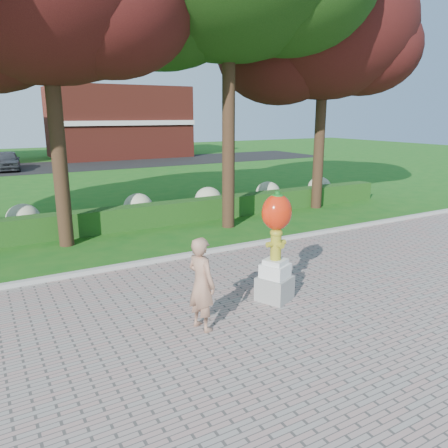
# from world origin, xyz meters

# --- Properties ---
(ground) EXTENTS (100.00, 100.00, 0.00)m
(ground) POSITION_xyz_m (0.00, 0.00, 0.00)
(ground) COLOR #165615
(ground) RESTS_ON ground
(walkway) EXTENTS (40.00, 14.00, 0.04)m
(walkway) POSITION_xyz_m (0.00, -4.00, 0.02)
(walkway) COLOR gray
(walkway) RESTS_ON ground
(curb) EXTENTS (40.00, 0.18, 0.15)m
(curb) POSITION_xyz_m (0.00, 3.00, 0.07)
(curb) COLOR #ADADA5
(curb) RESTS_ON ground
(lawn_hedge) EXTENTS (24.00, 0.70, 0.80)m
(lawn_hedge) POSITION_xyz_m (0.00, 7.00, 0.40)
(lawn_hedge) COLOR #134515
(lawn_hedge) RESTS_ON ground
(hydrangea_row) EXTENTS (20.10, 1.10, 0.99)m
(hydrangea_row) POSITION_xyz_m (0.57, 8.00, 0.55)
(hydrangea_row) COLOR #A7B187
(hydrangea_row) RESTS_ON ground
(street) EXTENTS (50.00, 8.00, 0.02)m
(street) POSITION_xyz_m (0.00, 28.00, 0.01)
(street) COLOR black
(street) RESTS_ON ground
(building_right) EXTENTS (12.00, 8.00, 6.40)m
(building_right) POSITION_xyz_m (8.00, 34.00, 3.20)
(building_right) COLOR maroon
(building_right) RESTS_ON ground
(tree_far_right) EXTENTS (7.88, 6.72, 10.21)m
(tree_far_right) POSITION_xyz_m (8.40, 6.58, 6.97)
(tree_far_right) COLOR black
(tree_far_right) RESTS_ON ground
(hydrant_sculpture) EXTENTS (0.85, 0.85, 2.38)m
(hydrant_sculpture) POSITION_xyz_m (1.12, -0.58, 1.30)
(hydrant_sculpture) COLOR gray
(hydrant_sculpture) RESTS_ON walkway
(woman) EXTENTS (0.57, 0.73, 1.78)m
(woman) POSITION_xyz_m (-0.84, -0.98, 0.93)
(woman) COLOR #9F725B
(woman) RESTS_ON walkway
(parked_car) EXTENTS (1.96, 4.21, 1.39)m
(parked_car) POSITION_xyz_m (-2.15, 27.36, 0.72)
(parked_car) COLOR #393A40
(parked_car) RESTS_ON street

